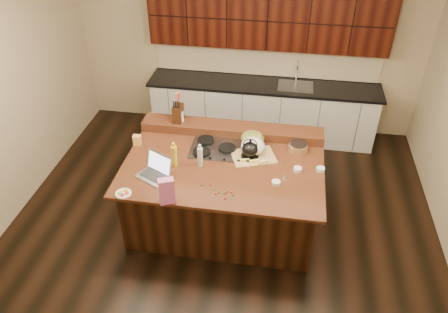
# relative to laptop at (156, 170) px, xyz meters

# --- Properties ---
(room) EXTENTS (5.52, 5.02, 2.72)m
(room) POSITION_rel_laptop_xyz_m (0.74, 0.33, 0.36)
(room) COLOR black
(room) RESTS_ON ground
(island) EXTENTS (2.40, 1.60, 0.92)m
(island) POSITION_rel_laptop_xyz_m (0.74, 0.33, -0.52)
(island) COLOR black
(island) RESTS_ON ground
(back_ledge) EXTENTS (2.40, 0.30, 0.12)m
(back_ledge) POSITION_rel_laptop_xyz_m (0.74, 1.03, -0.01)
(back_ledge) COLOR black
(back_ledge) RESTS_ON island
(cooktop) EXTENTS (0.92, 0.52, 0.05)m
(cooktop) POSITION_rel_laptop_xyz_m (0.74, 0.63, -0.05)
(cooktop) COLOR gray
(cooktop) RESTS_ON island
(back_counter) EXTENTS (3.70, 0.66, 2.40)m
(back_counter) POSITION_rel_laptop_xyz_m (1.04, 2.55, -0.00)
(back_counter) COLOR silver
(back_counter) RESTS_ON ground
(kettle) EXTENTS (0.25, 0.25, 0.18)m
(kettle) POSITION_rel_laptop_xyz_m (1.04, 0.50, 0.07)
(kettle) COLOR black
(kettle) RESTS_ON cooktop
(green_bowl) EXTENTS (0.38, 0.38, 0.16)m
(green_bowl) POSITION_rel_laptop_xyz_m (1.04, 0.76, 0.06)
(green_bowl) COLOR olive
(green_bowl) RESTS_ON cooktop
(laptop) EXTENTS (0.45, 0.42, 0.25)m
(laptop) POSITION_rel_laptop_xyz_m (0.00, 0.00, 0.00)
(laptop) COLOR #B7B7BC
(laptop) RESTS_ON island
(oil_bottle) EXTENTS (0.09, 0.09, 0.27)m
(oil_bottle) POSITION_rel_laptop_xyz_m (0.17, 0.22, 0.07)
(oil_bottle) COLOR yellow
(oil_bottle) RESTS_ON island
(vinegar_bottle) EXTENTS (0.08, 0.08, 0.25)m
(vinegar_bottle) POSITION_rel_laptop_xyz_m (0.47, 0.26, 0.06)
(vinegar_bottle) COLOR silver
(vinegar_bottle) RESTS_ON island
(wooden_tray) EXTENTS (0.61, 0.53, 0.21)m
(wooden_tray) POSITION_rel_laptop_xyz_m (1.07, 0.58, 0.03)
(wooden_tray) COLOR tan
(wooden_tray) RESTS_ON island
(ramekin_a) EXTENTS (0.13, 0.13, 0.04)m
(ramekin_a) POSITION_rel_laptop_xyz_m (1.39, 0.05, -0.04)
(ramekin_a) COLOR white
(ramekin_a) RESTS_ON island
(ramekin_b) EXTENTS (0.12, 0.12, 0.04)m
(ramekin_b) POSITION_rel_laptop_xyz_m (1.89, 0.38, -0.04)
(ramekin_b) COLOR white
(ramekin_b) RESTS_ON island
(ramekin_c) EXTENTS (0.13, 0.13, 0.04)m
(ramekin_c) POSITION_rel_laptop_xyz_m (1.62, 0.34, -0.04)
(ramekin_c) COLOR white
(ramekin_c) RESTS_ON island
(strainer_bowl) EXTENTS (0.24, 0.24, 0.09)m
(strainer_bowl) POSITION_rel_laptop_xyz_m (1.61, 0.76, -0.02)
(strainer_bowl) COLOR #996B3F
(strainer_bowl) RESTS_ON island
(kitchen_timer) EXTENTS (0.09, 0.09, 0.07)m
(kitchen_timer) POSITION_rel_laptop_xyz_m (1.47, 0.17, -0.03)
(kitchen_timer) COLOR silver
(kitchen_timer) RESTS_ON island
(pink_bag) EXTENTS (0.19, 0.15, 0.31)m
(pink_bag) POSITION_rel_laptop_xyz_m (0.25, -0.43, 0.09)
(pink_bag) COLOR pink
(pink_bag) RESTS_ON island
(candy_plate) EXTENTS (0.18, 0.18, 0.01)m
(candy_plate) POSITION_rel_laptop_xyz_m (-0.26, -0.38, -0.06)
(candy_plate) COLOR white
(candy_plate) RESTS_ON island
(package_box) EXTENTS (0.11, 0.08, 0.14)m
(package_box) POSITION_rel_laptop_xyz_m (-0.41, 0.56, 0.00)
(package_box) COLOR #F5B956
(package_box) RESTS_ON island
(utensil_crock) EXTENTS (0.13, 0.13, 0.14)m
(utensil_crock) POSITION_rel_laptop_xyz_m (0.03, 1.03, 0.12)
(utensil_crock) COLOR white
(utensil_crock) RESTS_ON back_ledge
(knife_block) EXTENTS (0.12, 0.19, 0.23)m
(knife_block) POSITION_rel_laptop_xyz_m (0.02, 1.03, 0.17)
(knife_block) COLOR black
(knife_block) RESTS_ON back_ledge
(gumdrop_0) EXTENTS (0.02, 0.02, 0.02)m
(gumdrop_0) POSITION_rel_laptop_xyz_m (0.86, -0.29, -0.06)
(gumdrop_0) COLOR red
(gumdrop_0) RESTS_ON island
(gumdrop_1) EXTENTS (0.02, 0.02, 0.02)m
(gumdrop_1) POSITION_rel_laptop_xyz_m (0.86, -0.17, -0.06)
(gumdrop_1) COLOR #198C26
(gumdrop_1) RESTS_ON island
(gumdrop_2) EXTENTS (0.02, 0.02, 0.02)m
(gumdrop_2) POSITION_rel_laptop_xyz_m (0.66, -0.08, -0.06)
(gumdrop_2) COLOR red
(gumdrop_2) RESTS_ON island
(gumdrop_3) EXTENTS (0.02, 0.02, 0.02)m
(gumdrop_3) POSITION_rel_laptop_xyz_m (0.78, -0.20, -0.06)
(gumdrop_3) COLOR #198C26
(gumdrop_3) RESTS_ON island
(gumdrop_4) EXTENTS (0.02, 0.02, 0.02)m
(gumdrop_4) POSITION_rel_laptop_xyz_m (0.91, -0.17, -0.06)
(gumdrop_4) COLOR red
(gumdrop_4) RESTS_ON island
(gumdrop_5) EXTENTS (0.02, 0.02, 0.02)m
(gumdrop_5) POSITION_rel_laptop_xyz_m (0.94, -0.22, -0.06)
(gumdrop_5) COLOR #198C26
(gumdrop_5) RESTS_ON island
(gumdrop_6) EXTENTS (0.02, 0.02, 0.02)m
(gumdrop_6) POSITION_rel_laptop_xyz_m (0.85, -0.19, -0.06)
(gumdrop_6) COLOR red
(gumdrop_6) RESTS_ON island
(gumdrop_7) EXTENTS (0.02, 0.02, 0.02)m
(gumdrop_7) POSITION_rel_laptop_xyz_m (0.83, -0.20, -0.06)
(gumdrop_7) COLOR #198C26
(gumdrop_7) RESTS_ON island
(gumdrop_8) EXTENTS (0.02, 0.02, 0.02)m
(gumdrop_8) POSITION_rel_laptop_xyz_m (0.90, -0.17, -0.06)
(gumdrop_8) COLOR red
(gumdrop_8) RESTS_ON island
(gumdrop_9) EXTENTS (0.02, 0.02, 0.02)m
(gumdrop_9) POSITION_rel_laptop_xyz_m (0.56, -0.11, -0.06)
(gumdrop_9) COLOR #198C26
(gumdrop_9) RESTS_ON island
(gumdrop_10) EXTENTS (0.02, 0.02, 0.02)m
(gumdrop_10) POSITION_rel_laptop_xyz_m (0.74, -0.23, -0.06)
(gumdrop_10) COLOR red
(gumdrop_10) RESTS_ON island
(gumdrop_11) EXTENTS (0.02, 0.02, 0.02)m
(gumdrop_11) POSITION_rel_laptop_xyz_m (0.71, -0.16, -0.06)
(gumdrop_11) COLOR #198C26
(gumdrop_11) RESTS_ON island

